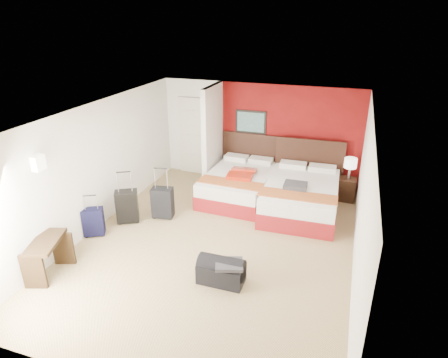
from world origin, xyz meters
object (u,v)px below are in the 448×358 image
at_px(table_lamp, 350,169).
at_px(duffel_bag, 221,272).
at_px(suitcase_charcoal, 163,204).
at_px(desk, 49,258).
at_px(red_suitcase_open, 242,173).
at_px(bed_left, 239,185).
at_px(suitcase_black, 127,207).
at_px(bed_right, 301,197).
at_px(suitcase_navy, 94,223).
at_px(nightstand, 347,189).

distance_m(table_lamp, duffel_bag, 4.23).
height_order(suitcase_charcoal, desk, desk).
relative_size(red_suitcase_open, suitcase_charcoal, 1.19).
bearing_deg(table_lamp, bed_left, -164.57).
relative_size(bed_left, suitcase_black, 3.04).
bearing_deg(desk, bed_left, 42.79).
distance_m(bed_right, suitcase_navy, 4.36).
height_order(table_lamp, desk, table_lamp).
height_order(nightstand, desk, desk).
height_order(bed_right, red_suitcase_open, red_suitcase_open).
bearing_deg(nightstand, desk, -132.18).
bearing_deg(bed_right, red_suitcase_open, 172.93).
relative_size(red_suitcase_open, desk, 0.95).
bearing_deg(desk, suitcase_charcoal, 51.65).
distance_m(table_lamp, desk, 6.43).
relative_size(bed_right, suitcase_navy, 4.05).
relative_size(nightstand, suitcase_black, 0.79).
bearing_deg(bed_left, red_suitcase_open, -42.41).
relative_size(bed_left, bed_right, 0.93).
height_order(table_lamp, suitcase_black, table_lamp).
bearing_deg(bed_left, table_lamp, 18.02).
xyz_separation_m(bed_left, red_suitcase_open, (0.10, -0.10, 0.36)).
height_order(red_suitcase_open, suitcase_black, red_suitcase_open).
bearing_deg(suitcase_navy, suitcase_charcoal, 21.00).
xyz_separation_m(table_lamp, duffel_bag, (-1.79, -3.79, -0.59)).
distance_m(nightstand, suitcase_charcoal, 4.25).
bearing_deg(desk, red_suitcase_open, 41.01).
relative_size(suitcase_black, suitcase_navy, 1.24).
distance_m(suitcase_charcoal, suitcase_navy, 1.44).
xyz_separation_m(suitcase_black, desk, (-0.26, -1.99, 0.00)).
xyz_separation_m(suitcase_navy, duffel_bag, (2.84, -0.57, -0.08)).
bearing_deg(suitcase_charcoal, suitcase_black, -156.08).
relative_size(nightstand, desk, 0.65).
height_order(bed_left, desk, desk).
distance_m(red_suitcase_open, nightstand, 2.48).
distance_m(suitcase_charcoal, desk, 2.55).
relative_size(nightstand, duffel_bag, 0.71).
relative_size(bed_right, suitcase_black, 3.27).
distance_m(bed_left, desk, 4.41).
bearing_deg(nightstand, bed_left, -161.74).
xyz_separation_m(suitcase_black, duffel_bag, (2.49, -1.24, -0.15)).
xyz_separation_m(nightstand, suitcase_navy, (-4.63, -3.22, 0.01)).
relative_size(suitcase_navy, duffel_bag, 0.73).
height_order(bed_right, suitcase_navy, bed_right).
distance_m(red_suitcase_open, duffel_bag, 3.10).
relative_size(suitcase_charcoal, duffel_bag, 0.87).
xyz_separation_m(bed_right, duffel_bag, (-0.85, -2.89, -0.14)).
height_order(nightstand, table_lamp, table_lamp).
bearing_deg(bed_right, suitcase_navy, -149.47).
xyz_separation_m(bed_left, table_lamp, (2.42, 0.67, 0.47)).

